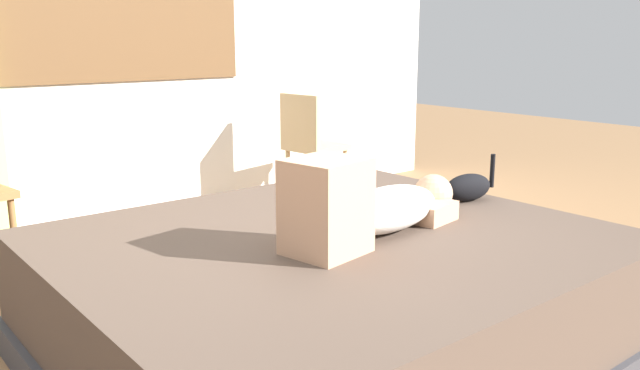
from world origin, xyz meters
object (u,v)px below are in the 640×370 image
(bed, at_px, (332,297))
(cat, at_px, (465,187))
(chair_spare, at_px, (310,142))
(person_lying, at_px, (374,206))

(bed, height_order, cat, cat)
(bed, xyz_separation_m, chair_spare, (1.37, 1.89, 0.26))
(bed, bearing_deg, chair_spare, 53.98)
(bed, xyz_separation_m, person_lying, (0.12, -0.10, 0.37))
(bed, distance_m, person_lying, 0.40)
(cat, relative_size, chair_spare, 0.41)
(person_lying, bearing_deg, chair_spare, 57.84)
(bed, relative_size, cat, 5.89)
(bed, height_order, chair_spare, chair_spare)
(chair_spare, bearing_deg, cat, -106.46)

